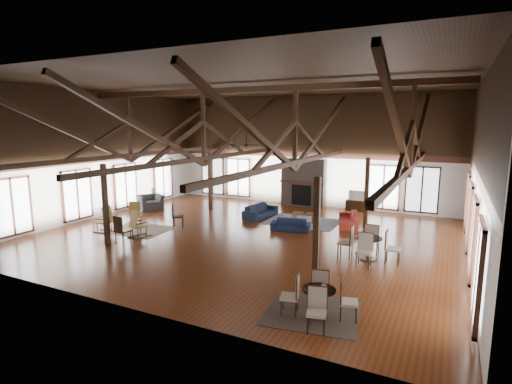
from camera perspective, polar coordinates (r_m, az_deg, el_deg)
The scene contains 31 objects.
floor at distance 16.24m, azimuth -1.27°, elevation -6.24°, with size 16.00×16.00×0.00m, color #572912.
ceiling at distance 15.69m, azimuth -1.35°, elevation 15.33°, with size 16.00×14.00×0.02m, color black.
wall_back at distance 22.10m, azimuth 7.17°, elevation 5.83°, with size 16.00×0.02×6.00m, color silver.
wall_front at distance 10.06m, azimuth -20.12°, elevation 0.78°, with size 16.00×0.02×6.00m, color silver.
wall_left at distance 20.64m, azimuth -21.48°, elevation 4.97°, with size 0.02×14.00×6.00m, color silver.
wall_right at distance 13.93m, azimuth 29.31°, elevation 2.45°, with size 0.02×14.00×6.00m, color silver.
roof_truss at distance 15.62m, azimuth -1.32°, elevation 8.12°, with size 15.60×14.07×3.14m.
post_grid at distance 15.89m, azimuth -1.29°, elevation -0.95°, with size 8.16×7.16×3.05m.
fireplace at distance 21.97m, azimuth 6.80°, elevation 1.33°, with size 2.50×0.69×2.60m.
ceiling_fan at distance 14.51m, azimuth -1.40°, elevation 6.83°, with size 1.60×1.60×0.75m.
sofa_navy_front at distance 17.00m, azimuth 4.96°, elevation -4.71°, with size 1.65×0.65×0.48m, color #151C3A.
sofa_navy_left at distance 19.39m, azimuth 0.66°, elevation -2.70°, with size 0.80×2.05×0.60m, color #131C34.
sofa_orange at distance 18.17m, azimuth 13.05°, elevation -3.81°, with size 0.79×2.03×0.59m, color maroon.
coffee_table at distance 18.45m, azimuth 6.88°, elevation -3.18°, with size 1.13×0.60×0.42m.
vase at distance 18.44m, azimuth 7.04°, elevation -2.74°, with size 0.17×0.17×0.17m, color #B2B2B2.
armchair at distance 21.71m, azimuth -14.90°, elevation -1.44°, with size 1.20×1.05×0.78m, color #303032.
side_table_lamp at distance 22.46m, azimuth -14.48°, elevation -1.00°, with size 0.43×0.43×1.09m.
rocking_chair_a at distance 18.50m, azimuth -16.86°, elevation -3.04°, with size 0.83×0.95×1.09m.
rocking_chair_b at distance 16.53m, azimuth -16.69°, elevation -4.49°, with size 0.68×0.96×1.12m.
rocking_chair_c at distance 17.70m, azimuth -20.68°, elevation -3.79°, with size 0.88×0.51×1.11m.
side_chair_a at distance 17.62m, azimuth -11.42°, elevation -3.02°, with size 0.64×0.64×1.10m.
side_chair_b at distance 15.71m, azimuth -18.80°, elevation -4.89°, with size 0.51×0.51×1.10m.
cafe_table_near at distance 9.71m, azimuth 8.95°, elevation -14.64°, with size 1.86×1.86×0.95m.
cafe_table_far at distance 13.82m, azimuth 15.77°, elevation -7.19°, with size 2.03×2.03×1.06m.
cup_near at distance 9.65m, azimuth 9.68°, elevation -13.14°, with size 0.12×0.12×0.10m, color #B2B2B2.
cup_far at distance 13.78m, azimuth 16.17°, elevation -6.00°, with size 0.14×0.14×0.11m, color #B2B2B2.
tv_console at distance 21.44m, azimuth 14.19°, elevation -1.86°, with size 1.09×0.41×0.55m, color black.
television at distance 21.34m, azimuth 14.33°, elevation -0.46°, with size 0.90×0.12×0.52m, color #B2B2B2.
rug_tan at distance 17.82m, azimuth -16.39°, elevation -5.18°, with size 2.59×2.03×0.01m, color tan.
rug_navy at distance 18.61m, azimuth 6.71°, elevation -4.22°, with size 3.24×2.43×0.01m, color #1B274E.
rug_dark at distance 10.05m, azimuth 8.07°, elevation -16.70°, with size 2.17×1.98×0.01m, color black.
Camera 1 is at (7.24, -13.83, 4.45)m, focal length 28.00 mm.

